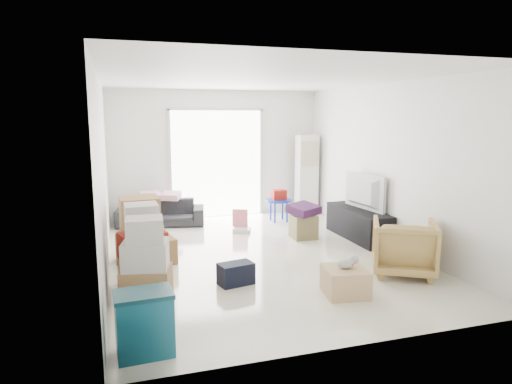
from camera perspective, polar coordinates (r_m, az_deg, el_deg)
The scene contains 21 objects.
room_shell at distance 6.94m, azimuth 0.35°, elevation 2.81°, with size 4.98×6.48×3.18m.
sliding_door at distance 9.82m, azimuth -4.91°, elevation 4.11°, with size 2.10×0.04×2.33m.
ac_tower at distance 10.14m, azimuth 6.35°, elevation 2.17°, with size 0.45×0.30×1.75m, color white.
tv_console at distance 8.33m, azimuth 12.67°, elevation -3.88°, with size 0.48×1.59×0.53m, color black.
television at distance 8.26m, azimuth 12.76°, elevation -1.61°, with size 1.08×0.62×0.14m, color black.
sofa at distance 9.29m, azimuth -11.85°, elevation -2.03°, with size 1.71×0.50×0.67m, color #2B2B30.
pillow_left at distance 9.24m, azimuth -13.10°, elevation 0.39°, with size 0.42×0.33×0.13m, color #CA939B.
pillow_right at distance 9.22m, azimuth -10.59°, elevation 0.41°, with size 0.35×0.28×0.12m, color #CA939B.
armchair at distance 6.61m, azimuth 18.01°, elevation -6.26°, with size 0.81×0.76×0.84m, color tan.
storage_bins at distance 4.42m, azimuth -13.78°, elevation -15.62°, with size 0.54×0.39×0.60m.
box_stack_a at distance 5.50m, azimuth -13.59°, elevation -8.85°, with size 0.65×0.58×1.01m.
box_stack_b at distance 6.00m, azimuth -13.94°, elevation -7.17°, with size 0.64×0.63×1.07m.
box_stack_c at distance 7.11m, azimuth -14.26°, elevation -4.53°, with size 0.74×0.66×0.97m.
loose_box at distance 6.97m, azimuth -12.06°, elevation -7.14°, with size 0.45×0.45×0.37m, color olive.
duffel_bag at distance 6.00m, azimuth -2.53°, elevation -10.16°, with size 0.44×0.26×0.28m, color black.
ottoman at distance 8.20m, azimuth 5.94°, elevation -4.32°, with size 0.42×0.42×0.42m, color olive.
blanket at distance 8.14m, azimuth 5.97°, elevation -2.42°, with size 0.46×0.46×0.14m, color #451F4E.
kids_table at distance 9.39m, azimuth 2.87°, elevation -0.86°, with size 0.53×0.53×0.66m.
toy_walker at distance 8.62m, azimuth -1.87°, elevation -4.22°, with size 0.39×0.38×0.42m.
wood_crate at distance 5.76m, azimuth 11.10°, elevation -10.91°, with size 0.50×0.50×0.33m, color tan.
plush_bunny at distance 5.71m, azimuth 11.43°, elevation -8.63°, with size 0.29×0.16×0.15m.
Camera 1 is at (-2.08, -6.57, 2.16)m, focal length 32.00 mm.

